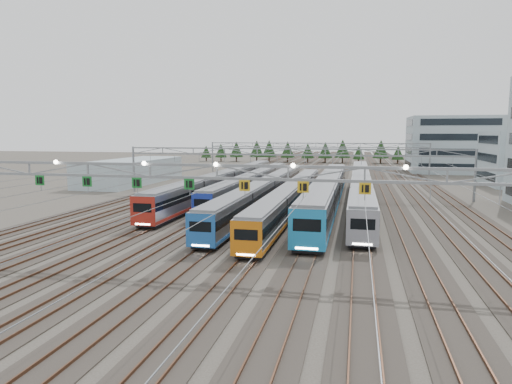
% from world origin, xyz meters
% --- Properties ---
extents(ground, '(400.00, 400.00, 0.00)m').
position_xyz_m(ground, '(0.00, 0.00, 0.00)').
color(ground, '#47423A').
rests_on(ground, ground).
extents(track_bed, '(54.00, 260.00, 5.42)m').
position_xyz_m(track_bed, '(0.00, 100.00, 1.49)').
color(track_bed, '#2D2823').
rests_on(track_bed, ground).
extents(train_a, '(2.84, 63.10, 3.70)m').
position_xyz_m(train_a, '(-11.25, 41.09, 2.10)').
color(train_a, black).
rests_on(train_a, ground).
extents(train_b, '(2.61, 53.98, 3.39)m').
position_xyz_m(train_b, '(-6.75, 42.45, 1.94)').
color(train_b, black).
rests_on(train_b, ground).
extents(train_c, '(2.67, 56.69, 3.48)m').
position_xyz_m(train_c, '(-2.25, 30.56, 1.99)').
color(train_c, black).
rests_on(train_c, ground).
extents(train_d, '(2.62, 51.50, 3.41)m').
position_xyz_m(train_d, '(2.25, 25.95, 1.96)').
color(train_d, black).
rests_on(train_d, ground).
extents(train_e, '(3.16, 53.32, 4.13)m').
position_xyz_m(train_e, '(6.75, 29.51, 2.32)').
color(train_e, black).
rests_on(train_e, ground).
extents(train_f, '(2.85, 68.87, 3.71)m').
position_xyz_m(train_f, '(11.25, 40.03, 2.11)').
color(train_f, black).
rests_on(train_f, ground).
extents(gantry_near, '(56.36, 0.61, 8.08)m').
position_xyz_m(gantry_near, '(-0.05, -0.12, 7.09)').
color(gantry_near, gray).
rests_on(gantry_near, ground).
extents(gantry_mid, '(56.36, 0.36, 8.00)m').
position_xyz_m(gantry_mid, '(0.00, 40.00, 6.39)').
color(gantry_mid, gray).
rests_on(gantry_mid, ground).
extents(gantry_far, '(56.36, 0.36, 8.00)m').
position_xyz_m(gantry_far, '(0.00, 85.00, 6.39)').
color(gantry_far, gray).
rests_on(gantry_far, ground).
extents(depot_bldg_north, '(22.00, 18.00, 14.77)m').
position_xyz_m(depot_bldg_north, '(35.03, 96.20, 7.39)').
color(depot_bldg_north, '#9EB5BD').
rests_on(depot_bldg_north, ground).
extents(west_shed, '(10.00, 30.00, 4.86)m').
position_xyz_m(west_shed, '(-35.42, 53.59, 2.43)').
color(west_shed, '#9EB5BD').
rests_on(west_shed, ground).
extents(treeline, '(100.10, 5.60, 7.02)m').
position_xyz_m(treeline, '(2.25, 128.69, 4.23)').
color(treeline, '#332114').
rests_on(treeline, ground).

